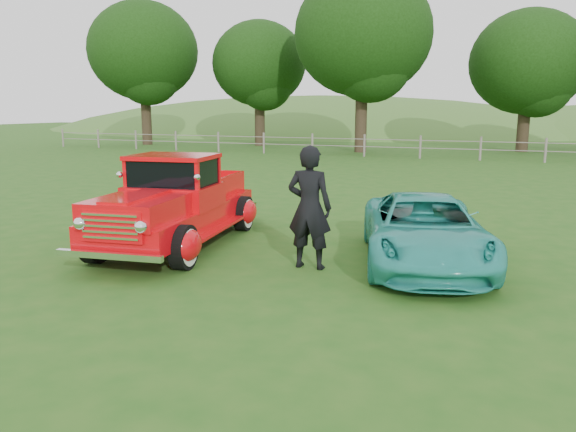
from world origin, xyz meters
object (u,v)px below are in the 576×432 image
at_px(man, 309,208).
at_px(tree_near_east, 528,62).
at_px(tree_mid_west, 259,64).
at_px(tree_near_west, 363,34).
at_px(red_pickup, 176,205).
at_px(tree_far_west, 143,51).
at_px(teal_sedan, 425,231).

bearing_deg(man, tree_near_east, -99.14).
height_order(tree_mid_west, tree_near_west, tree_near_west).
bearing_deg(tree_near_west, man, -77.34).
distance_m(tree_near_west, red_pickup, 24.75).
relative_size(tree_near_west, tree_near_east, 1.25).
distance_m(tree_far_west, tree_mid_west, 8.30).
bearing_deg(tree_far_west, tree_near_west, -3.58).
xyz_separation_m(tree_far_west, tree_near_west, (16.00, -1.00, 0.31)).
bearing_deg(man, teal_sedan, -154.26).
distance_m(tree_far_west, tree_near_east, 25.21).
bearing_deg(red_pickup, man, -17.58).
height_order(tree_near_west, tree_near_east, tree_near_west).
bearing_deg(tree_mid_west, tree_near_east, 3.37).
distance_m(tree_far_west, red_pickup, 31.55).
xyz_separation_m(tree_mid_west, tree_near_west, (8.00, -3.00, 1.25)).
distance_m(tree_far_west, teal_sedan, 34.25).
height_order(tree_near_east, teal_sedan, tree_near_east).
bearing_deg(tree_near_east, teal_sedan, -93.67).
bearing_deg(teal_sedan, tree_mid_west, 104.58).
height_order(tree_far_west, tree_near_east, tree_far_west).
relative_size(tree_near_east, man, 4.04).
height_order(tree_far_west, tree_mid_west, tree_far_west).
relative_size(tree_far_west, man, 4.82).
relative_size(tree_far_west, tree_near_east, 1.19).
distance_m(red_pickup, man, 2.98).
bearing_deg(tree_mid_west, tree_far_west, -165.96).
xyz_separation_m(tree_mid_west, red_pickup, (10.55, -26.88, -4.75)).
bearing_deg(tree_far_west, tree_mid_west, 14.04).
height_order(tree_far_west, man, tree_far_west).
distance_m(teal_sedan, man, 2.04).
relative_size(tree_near_west, man, 5.06).
distance_m(tree_mid_west, teal_sedan, 30.93).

